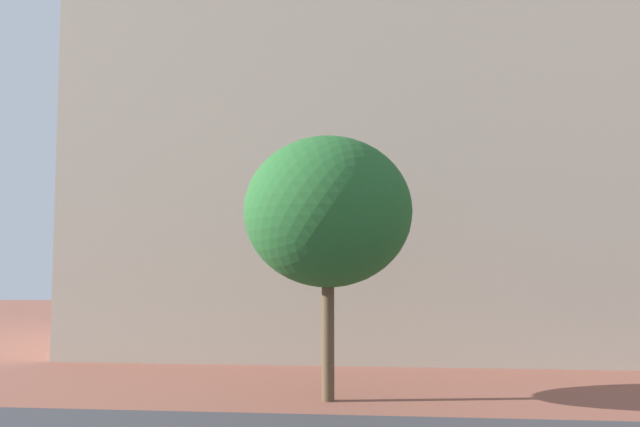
# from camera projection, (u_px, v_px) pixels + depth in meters

# --- Properties ---
(landmark_building) EXTENTS (25.86, 15.50, 33.33)m
(landmark_building) POSITION_uv_depth(u_px,v_px,m) (430.00, 118.00, 30.12)
(landmark_building) COLOR #B2A893
(landmark_building) RESTS_ON ground_plane
(tree_curb_far) EXTENTS (3.98, 3.98, 6.19)m
(tree_curb_far) POSITION_uv_depth(u_px,v_px,m) (328.00, 212.00, 16.68)
(tree_curb_far) COLOR brown
(tree_curb_far) RESTS_ON ground_plane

